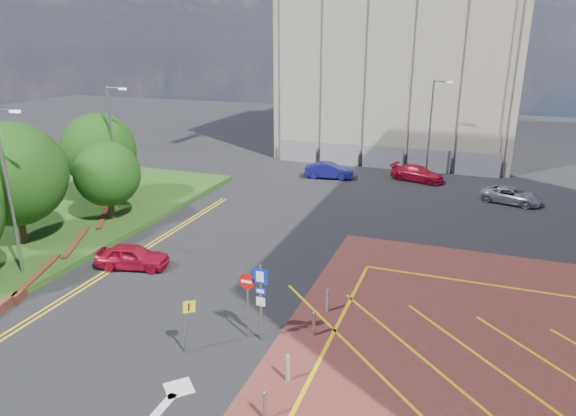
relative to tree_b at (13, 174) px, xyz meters
The scene contains 18 objects.
ground 16.83m from the tree_b, 17.88° to the right, with size 140.00×140.00×0.00m, color black.
grass_bed 4.89m from the tree_b, 158.20° to the left, with size 14.00×32.00×0.30m, color #294917.
retaining_wall 6.24m from the tree_b, 39.04° to the right, with size 6.06×20.33×0.40m.
tree_b is the anchor object (origin of this frame).
tree_c 5.49m from the tree_b, 68.20° to the left, with size 4.00×4.00×4.90m.
tree_d 8.07m from the tree_b, 97.13° to the left, with size 5.00×5.00×6.08m.
lamp_left_near 4.32m from the tree_b, 44.25° to the right, with size 1.53×0.16×8.00m.
lamp_left_far 7.10m from the tree_b, 81.23° to the left, with size 1.53×0.16×8.00m.
lamp_back 30.21m from the tree_b, 49.59° to the left, with size 1.53×0.16×8.00m.
sign_cluster 16.46m from the tree_b, 14.26° to the right, with size 1.17×0.12×3.20m.
warning_sign 15.23m from the tree_b, 22.59° to the right, with size 0.54×0.37×2.24m.
bollard_row 19.38m from the tree_b, 20.53° to the right, with size 0.14×11.14×0.90m.
construction_building 38.87m from the tree_b, 66.11° to the left, with size 21.20×19.20×22.00m, color #B2A492.
construction_fence 30.13m from the tree_b, 56.58° to the left, with size 21.60×0.06×2.00m, color gray.
car_red_left 8.13m from the tree_b, ahead, with size 1.48×3.67×1.25m, color #A50E28.
car_blue_back 23.68m from the tree_b, 59.39° to the left, with size 1.39×3.98×1.31m, color navy.
car_red_back 29.10m from the tree_b, 49.06° to the left, with size 1.76×4.32×1.25m, color #B50F2A.
car_silver_back 31.74m from the tree_b, 34.87° to the left, with size 1.87×4.06×1.13m, color #A0A1A7.
Camera 1 is at (7.37, -14.88, 11.20)m, focal length 32.00 mm.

